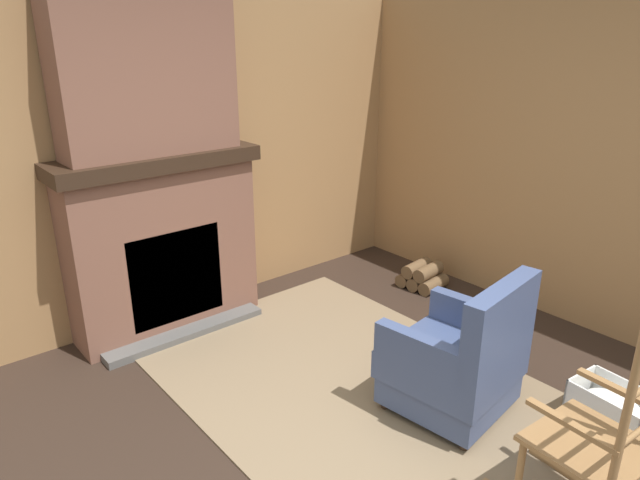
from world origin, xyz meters
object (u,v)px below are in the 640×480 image
object	(u,v)px
oil_lamp_vase	(88,145)
laundry_basket	(613,410)
armchair	(457,363)
firewood_stack	(422,276)
rocking_chair	(599,452)
storage_case	(180,139)
decorative_plate_on_mantel	(144,137)

from	to	relation	value
oil_lamp_vase	laundry_basket	bearing A→B (deg)	32.38
armchair	firewood_stack	world-z (taller)	armchair
rocking_chair	firewood_stack	size ratio (longest dim) A/B	3.00
storage_case	laundry_basket	bearing A→B (deg)	21.91
armchair	firewood_stack	bearing A→B (deg)	-50.73
armchair	firewood_stack	distance (m)	1.84
storage_case	oil_lamp_vase	bearing A→B (deg)	-90.01
rocking_chair	firewood_stack	distance (m)	2.73
armchair	storage_case	size ratio (longest dim) A/B	4.61
rocking_chair	armchair	bearing A→B (deg)	-8.70
oil_lamp_vase	firewood_stack	bearing A→B (deg)	71.00
rocking_chair	oil_lamp_vase	world-z (taller)	oil_lamp_vase
rocking_chair	firewood_stack	world-z (taller)	rocking_chair
rocking_chair	oil_lamp_vase	bearing A→B (deg)	22.93
oil_lamp_vase	storage_case	bearing A→B (deg)	89.99
laundry_basket	storage_case	distance (m)	3.42
rocking_chair	laundry_basket	bearing A→B (deg)	-68.92
armchair	storage_case	distance (m)	2.55
armchair	decorative_plate_on_mantel	world-z (taller)	decorative_plate_on_mantel
decorative_plate_on_mantel	laundry_basket	bearing A→B (deg)	26.20
oil_lamp_vase	storage_case	size ratio (longest dim) A/B	1.51
firewood_stack	oil_lamp_vase	distance (m)	3.04
armchair	storage_case	bearing A→B (deg)	8.14
firewood_stack	laundry_basket	world-z (taller)	laundry_basket
firewood_stack	laundry_basket	distance (m)	2.16
armchair	laundry_basket	bearing A→B (deg)	-149.43
firewood_stack	oil_lamp_vase	xyz separation A→B (m)	(-0.88, -2.55, 1.40)
firewood_stack	laundry_basket	xyz separation A→B (m)	(2.05, -0.69, 0.03)
firewood_stack	oil_lamp_vase	size ratio (longest dim) A/B	1.36
rocking_chair	decorative_plate_on_mantel	xyz separation A→B (m)	(-3.18, -0.67, 1.08)
laundry_basket	decorative_plate_on_mantel	world-z (taller)	decorative_plate_on_mantel
laundry_basket	oil_lamp_vase	distance (m)	3.72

